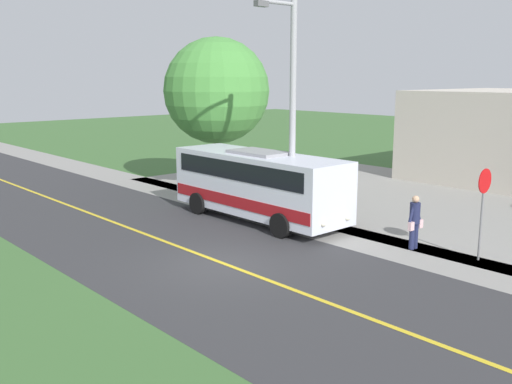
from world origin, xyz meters
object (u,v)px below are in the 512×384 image
tree_curbside (217,91)px  shuttle_bus_front (259,182)px  stop_sign (483,198)px  pedestrian_with_bags (415,220)px  street_light_pole (291,105)px

tree_curbside → shuttle_bus_front: bearing=65.1°
stop_sign → tree_curbside: bearing=-95.1°
pedestrian_with_bags → tree_curbside: 13.33m
shuttle_bus_front → street_light_pole: (-0.41, 1.30, 3.03)m
pedestrian_with_bags → stop_sign: 2.31m
shuttle_bus_front → tree_curbside: 7.72m
pedestrian_with_bags → street_light_pole: (0.75, -5.02, 3.58)m
shuttle_bus_front → tree_curbside: (-2.92, -6.30, 3.36)m
shuttle_bus_front → stop_sign: (-1.62, 8.36, 0.44)m
stop_sign → shuttle_bus_front: bearing=-79.0°
street_light_pole → tree_curbside: street_light_pole is taller
stop_sign → street_light_pole: street_light_pole is taller
shuttle_bus_front → stop_sign: 8.53m
pedestrian_with_bags → tree_curbside: (-1.77, -12.62, 3.92)m
street_light_pole → tree_curbside: (-2.52, -7.61, 0.34)m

